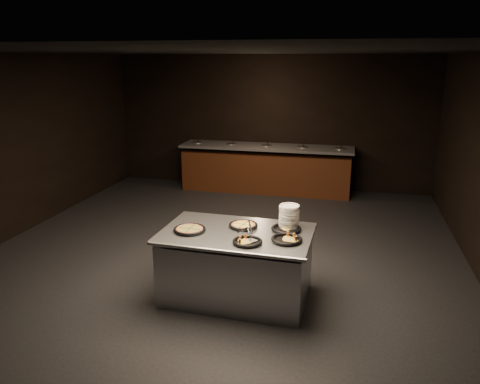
{
  "coord_description": "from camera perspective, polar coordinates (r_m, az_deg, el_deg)",
  "views": [
    {
      "loc": [
        1.75,
        -6.19,
        2.82
      ],
      "look_at": [
        0.2,
        0.3,
        0.9
      ],
      "focal_mm": 35.0,
      "sensor_mm": 36.0,
      "label": 1
    }
  ],
  "objects": [
    {
      "name": "room",
      "position": [
        6.58,
        -2.31,
        4.02
      ],
      "size": [
        7.02,
        8.02,
        2.92
      ],
      "color": "black",
      "rests_on": "ground"
    },
    {
      "name": "salad_bar",
      "position": [
        10.19,
        3.16,
        2.51
      ],
      "size": [
        3.7,
        0.83,
        1.18
      ],
      "color": "#511F13",
      "rests_on": "ground"
    },
    {
      "name": "serving_counter",
      "position": [
        5.7,
        -0.43,
        -9.0
      ],
      "size": [
        1.8,
        1.19,
        0.85
      ],
      "rotation": [
        0.0,
        0.0,
        -0.03
      ],
      "color": "silver",
      "rests_on": "ground"
    },
    {
      "name": "plate_stack",
      "position": [
        5.67,
        6.01,
        -2.98
      ],
      "size": [
        0.24,
        0.24,
        0.27
      ],
      "primitive_type": "cylinder",
      "color": "white",
      "rests_on": "serving_counter"
    },
    {
      "name": "pan_veggie_whole",
      "position": [
        5.58,
        -6.17,
        -4.55
      ],
      "size": [
        0.38,
        0.38,
        0.04
      ],
      "rotation": [
        0.0,
        0.0,
        -0.05
      ],
      "color": "black",
      "rests_on": "serving_counter"
    },
    {
      "name": "pan_cheese_whole",
      "position": [
        5.69,
        0.41,
        -4.06
      ],
      "size": [
        0.35,
        0.35,
        0.04
      ],
      "rotation": [
        0.0,
        0.0,
        -0.24
      ],
      "color": "black",
      "rests_on": "serving_counter"
    },
    {
      "name": "pan_cheese_slices_a",
      "position": [
        5.6,
        5.66,
        -4.49
      ],
      "size": [
        0.36,
        0.36,
        0.04
      ],
      "rotation": [
        0.0,
        0.0,
        1.22
      ],
      "color": "black",
      "rests_on": "serving_counter"
    },
    {
      "name": "pan_cheese_slices_b",
      "position": [
        5.2,
        0.92,
        -6.07
      ],
      "size": [
        0.33,
        0.33,
        0.04
      ],
      "rotation": [
        0.0,
        0.0,
        2.06
      ],
      "color": "black",
      "rests_on": "serving_counter"
    },
    {
      "name": "pan_veggie_slices",
      "position": [
        5.28,
        5.72,
        -5.77
      ],
      "size": [
        0.35,
        0.35,
        0.04
      ],
      "rotation": [
        0.0,
        0.0,
        -0.14
      ],
      "color": "black",
      "rests_on": "serving_counter"
    },
    {
      "name": "server_left",
      "position": [
        5.47,
        1.08,
        -4.33
      ],
      "size": [
        0.2,
        0.28,
        0.15
      ],
      "rotation": [
        0.0,
        0.0,
        2.18
      ],
      "color": "silver",
      "rests_on": "serving_counter"
    },
    {
      "name": "server_right",
      "position": [
        5.29,
        0.65,
        -5.05
      ],
      "size": [
        0.28,
        0.22,
        0.16
      ],
      "rotation": [
        0.0,
        0.0,
        -0.59
      ],
      "color": "silver",
      "rests_on": "serving_counter"
    }
  ]
}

